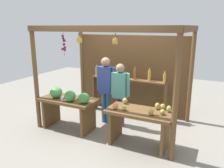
# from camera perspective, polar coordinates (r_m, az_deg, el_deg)

# --- Properties ---
(ground_plane) EXTENTS (12.00, 12.00, 0.00)m
(ground_plane) POSITION_cam_1_polar(r_m,az_deg,el_deg) (5.67, 0.86, -10.03)
(ground_plane) COLOR gray
(ground_plane) RESTS_ON ground
(market_stall) EXTENTS (3.26, 2.00, 2.36)m
(market_stall) POSITION_cam_1_polar(r_m,az_deg,el_deg) (5.66, 2.83, 4.46)
(market_stall) COLOR brown
(market_stall) RESTS_ON ground
(fruit_counter_left) EXTENTS (1.33, 0.64, 0.99)m
(fruit_counter_left) POSITION_cam_1_polar(r_m,az_deg,el_deg) (5.25, -11.01, -4.79)
(fruit_counter_left) COLOR brown
(fruit_counter_left) RESTS_ON ground
(fruit_counter_right) EXTENTS (1.32, 0.66, 0.88)m
(fruit_counter_right) POSITION_cam_1_polar(r_m,az_deg,el_deg) (4.54, 7.05, -8.85)
(fruit_counter_right) COLOR brown
(fruit_counter_right) RESTS_ON ground
(bottle_shelf_unit) EXTENTS (2.09, 0.22, 1.35)m
(bottle_shelf_unit) POSITION_cam_1_polar(r_m,az_deg,el_deg) (6.00, 4.03, -0.53)
(bottle_shelf_unit) COLOR brown
(bottle_shelf_unit) RESTS_ON ground
(vendor_man) EXTENTS (0.48, 0.22, 1.64)m
(vendor_man) POSITION_cam_1_polar(r_m,az_deg,el_deg) (5.43, -1.59, -0.07)
(vendor_man) COLOR #2E5976
(vendor_man) RESTS_ON ground
(vendor_woman) EXTENTS (0.48, 0.21, 1.52)m
(vendor_woman) POSITION_cam_1_polar(r_m,az_deg,el_deg) (5.25, 2.02, -1.49)
(vendor_woman) COLOR #573750
(vendor_woman) RESTS_ON ground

